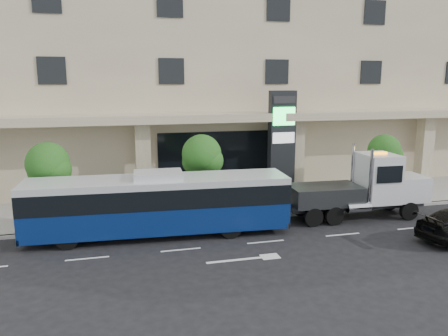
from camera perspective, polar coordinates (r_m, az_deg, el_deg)
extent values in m
plane|color=black|center=(22.14, 4.14, -8.26)|extent=(120.00, 120.00, 0.00)
cube|color=gray|center=(26.68, 0.76, -4.65)|extent=(120.00, 6.00, 0.15)
cube|color=gray|center=(23.92, 2.63, -6.55)|extent=(120.00, 0.30, 0.15)
cube|color=tan|center=(36.00, -3.67, 15.40)|extent=(60.00, 15.00, 20.00)
cube|color=tan|center=(27.49, -0.18, 6.70)|extent=(60.00, 2.80, 0.50)
cube|color=black|center=(29.02, -0.74, 0.86)|extent=(8.00, 0.12, 4.00)
cube|color=tan|center=(27.07, -10.50, 0.88)|extent=(0.90, 0.90, 4.90)
cube|color=tan|center=(29.42, 9.32, 1.75)|extent=(0.90, 0.90, 4.90)
cube|color=tan|center=(34.61, 24.70, 2.28)|extent=(0.90, 0.90, 4.90)
cylinder|color=#422B19|center=(24.34, -21.73, -3.44)|extent=(0.14, 0.14, 2.80)
sphere|color=#144615|center=(23.98, -22.03, 0.54)|extent=(2.20, 2.20, 2.20)
sphere|color=#144615|center=(23.80, -21.20, -0.26)|extent=(1.65, 1.65, 1.65)
sphere|color=#144615|center=(24.29, -22.60, -0.33)|extent=(1.54, 1.54, 1.54)
cylinder|color=#422B19|center=(24.53, -2.90, -2.35)|extent=(0.14, 0.14, 2.94)
sphere|color=#144615|center=(24.17, -2.94, 1.81)|extent=(2.20, 2.20, 2.20)
sphere|color=#144615|center=(24.11, -2.03, 0.98)|extent=(1.65, 1.65, 1.65)
sphere|color=#144615|center=(24.38, -3.72, 0.88)|extent=(1.54, 1.54, 1.54)
cylinder|color=#422B19|center=(29.02, 19.97, -1.10)|extent=(0.14, 0.14, 2.73)
sphere|color=#144615|center=(28.73, 20.19, 2.17)|extent=(2.00, 2.00, 2.00)
sphere|color=#144615|center=(28.81, 20.95, 1.51)|extent=(1.50, 1.50, 1.50)
sphere|color=#144615|center=(28.78, 19.42, 1.45)|extent=(1.40, 1.40, 1.40)
cylinder|color=black|center=(20.91, -19.83, -8.62)|extent=(1.05, 0.37, 1.04)
cylinder|color=black|center=(22.95, -19.03, -6.80)|extent=(1.05, 0.37, 1.04)
cylinder|color=black|center=(21.04, 0.89, -7.80)|extent=(1.05, 0.37, 1.04)
cylinder|color=black|center=(23.07, -0.23, -6.06)|extent=(1.05, 0.37, 1.04)
cube|color=navy|center=(21.53, -8.45, -6.16)|extent=(12.58, 3.29, 1.25)
cube|color=black|center=(21.24, -8.53, -3.36)|extent=(12.58, 3.33, 0.93)
cube|color=silver|center=(21.09, -8.58, -1.72)|extent=(12.58, 3.29, 0.31)
cube|color=silver|center=(21.02, -8.61, -0.89)|extent=(2.37, 1.79, 0.31)
cube|color=#2D3033|center=(22.34, -24.59, -7.85)|extent=(0.29, 2.60, 0.31)
cube|color=#2D3033|center=(22.77, 7.41, -6.53)|extent=(0.29, 2.60, 0.31)
cube|color=#2D3033|center=(25.14, 16.96, -4.62)|extent=(7.71, 1.28, 0.36)
cube|color=silver|center=(26.44, 22.69, -2.32)|extent=(1.91, 2.16, 1.35)
cube|color=silver|center=(26.95, 24.28, -2.20)|extent=(0.17, 1.81, 1.08)
cube|color=silver|center=(25.34, 19.40, -1.17)|extent=(1.91, 2.34, 2.62)
cube|color=black|center=(25.71, 21.11, -0.19)|extent=(0.20, 1.99, 1.08)
cylinder|color=silver|center=(23.96, 18.60, -1.26)|extent=(0.17, 0.17, 3.07)
cylinder|color=silver|center=(25.66, 16.41, -0.33)|extent=(0.17, 0.17, 3.07)
cube|color=#2D3033|center=(24.12, 12.98, -3.41)|extent=(3.89, 2.35, 0.99)
cube|color=#2D3033|center=(23.47, 8.07, -5.01)|extent=(1.46, 0.32, 0.20)
cube|color=#2D3033|center=(23.40, 6.79, -5.95)|extent=(0.30, 1.63, 0.16)
cube|color=orange|center=(25.10, 19.60, 1.85)|extent=(0.83, 0.36, 0.13)
cylinder|color=black|center=(25.75, 23.01, -5.19)|extent=(1.01, 0.34, 0.99)
cylinder|color=black|center=(27.27, 20.78, -4.13)|extent=(1.01, 0.34, 0.99)
cylinder|color=black|center=(23.61, 14.23, -6.07)|extent=(1.01, 0.34, 0.99)
cylinder|color=black|center=(25.26, 12.38, -4.84)|extent=(1.01, 0.34, 0.99)
cylinder|color=black|center=(23.14, 11.59, -6.30)|extent=(1.01, 0.34, 0.99)
cylinder|color=black|center=(24.82, 9.89, -5.03)|extent=(1.01, 0.34, 0.99)
cube|color=black|center=(27.76, 7.53, 3.10)|extent=(1.70, 0.64, 6.68)
cube|color=#28F45C|center=(27.28, 7.87, 6.71)|extent=(1.45, 0.13, 1.11)
cube|color=silver|center=(27.42, 7.79, 3.93)|extent=(1.45, 0.13, 0.67)
cube|color=#262628|center=(27.22, 7.92, 8.81)|extent=(1.45, 0.13, 0.45)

